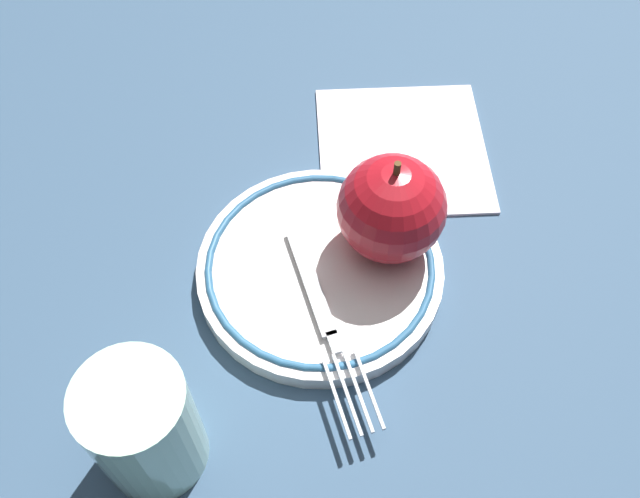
# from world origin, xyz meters

# --- Properties ---
(ground_plane) EXTENTS (2.00, 2.00, 0.00)m
(ground_plane) POSITION_xyz_m (0.00, 0.00, 0.00)
(ground_plane) COLOR #375370
(plate) EXTENTS (0.20, 0.20, 0.02)m
(plate) POSITION_xyz_m (-0.01, 0.02, 0.01)
(plate) COLOR white
(plate) RESTS_ON ground_plane
(apple_red_whole) EXTENTS (0.08, 0.08, 0.09)m
(apple_red_whole) POSITION_xyz_m (0.04, 0.05, 0.06)
(apple_red_whole) COLOR #B41620
(apple_red_whole) RESTS_ON plate
(fork) EXTENTS (0.09, 0.17, 0.00)m
(fork) POSITION_xyz_m (-0.00, -0.03, 0.02)
(fork) COLOR silver
(fork) RESTS_ON plate
(drinking_glass) EXTENTS (0.07, 0.07, 0.10)m
(drinking_glass) POSITION_xyz_m (-0.10, -0.14, 0.05)
(drinking_glass) COLOR silver
(drinking_glass) RESTS_ON ground_plane
(napkin_folded) EXTENTS (0.17, 0.18, 0.01)m
(napkin_folded) POSITION_xyz_m (0.05, 0.16, 0.00)
(napkin_folded) COLOR white
(napkin_folded) RESTS_ON ground_plane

